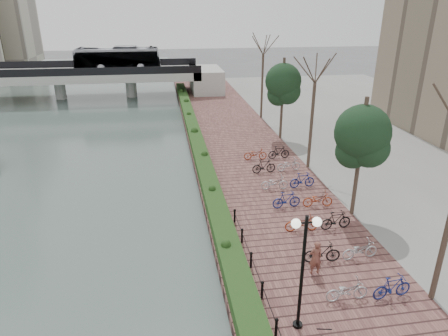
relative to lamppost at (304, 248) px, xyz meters
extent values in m
cube|color=#44554F|center=(-17.31, 23.64, -3.74)|extent=(30.00, 130.00, 0.02)
cube|color=brown|center=(1.69, 16.14, -3.50)|extent=(8.00, 75.00, 0.50)
cube|color=gray|center=(17.69, 16.14, -3.50)|extent=(24.00, 75.00, 0.50)
cube|color=#213E16|center=(-1.71, 18.64, -2.95)|extent=(1.10, 56.00, 0.60)
cylinder|color=black|center=(-0.91, -0.36, -2.90)|extent=(0.10, 0.10, 0.70)
cylinder|color=black|center=(-0.91, 1.64, -2.90)|extent=(0.10, 0.10, 0.70)
cylinder|color=black|center=(-0.91, 3.64, -2.90)|extent=(0.10, 0.10, 0.70)
cylinder|color=black|center=(-0.91, 5.64, -2.90)|extent=(0.10, 0.10, 0.70)
cylinder|color=black|center=(-0.91, 7.64, -2.90)|extent=(0.10, 0.10, 0.70)
cylinder|color=black|center=(0.00, 0.00, -1.02)|extent=(0.12, 0.12, 4.47)
cylinder|color=black|center=(0.00, 0.00, 0.96)|extent=(0.70, 0.06, 0.06)
sphere|color=white|center=(-0.35, 0.00, 0.96)|extent=(0.32, 0.32, 0.32)
sphere|color=white|center=(0.35, 0.00, 0.96)|extent=(0.32, 0.32, 0.32)
imported|color=brown|center=(1.69, 2.83, -2.47)|extent=(0.59, 0.41, 1.56)
imported|color=#B8B9BE|center=(2.29, 0.99, -2.80)|extent=(0.60, 1.71, 0.90)
imported|color=black|center=(2.29, 3.59, -2.75)|extent=(0.47, 1.66, 1.00)
imported|color=#9A3516|center=(2.29, 6.19, -2.80)|extent=(0.60, 1.71, 0.90)
imported|color=navy|center=(2.29, 8.79, -2.75)|extent=(0.47, 1.66, 1.00)
imported|color=#B8B9BE|center=(2.29, 11.39, -2.80)|extent=(0.60, 1.71, 0.90)
imported|color=black|center=(2.29, 13.99, -2.75)|extent=(0.47, 1.66, 1.00)
imported|color=#9A3516|center=(2.29, 16.59, -2.80)|extent=(0.60, 1.72, 0.90)
imported|color=navy|center=(4.09, 0.99, -2.75)|extent=(0.47, 1.66, 1.00)
imported|color=#B8B9BE|center=(4.09, 3.59, -2.80)|extent=(0.60, 1.71, 0.90)
imported|color=black|center=(4.09, 6.19, -2.75)|extent=(0.47, 1.66, 1.00)
imported|color=#9A3516|center=(4.09, 8.79, -2.80)|extent=(0.60, 1.71, 0.90)
imported|color=navy|center=(4.09, 11.39, -2.75)|extent=(0.47, 1.66, 1.00)
imported|color=#B8B9BE|center=(4.09, 13.99, -2.80)|extent=(0.60, 1.72, 0.90)
imported|color=black|center=(4.09, 16.59, -2.75)|extent=(0.47, 1.66, 1.00)
cube|color=#ABAAA5|center=(-17.31, 43.64, -0.75)|extent=(36.00, 8.00, 1.00)
cube|color=black|center=(-17.31, 39.74, 0.20)|extent=(36.00, 0.15, 0.90)
cube|color=black|center=(-17.31, 47.54, 0.20)|extent=(36.00, 0.15, 0.90)
cylinder|color=#ABAAA5|center=(-17.31, 43.64, -2.50)|extent=(1.40, 1.40, 2.50)
cylinder|color=#ABAAA5|center=(-8.31, 43.64, -2.50)|extent=(1.40, 1.40, 2.50)
imported|color=silver|center=(-9.66, 43.64, 1.25)|extent=(2.52, 10.77, 3.00)
camera|label=1|loc=(-4.32, -10.60, 7.35)|focal=32.00mm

